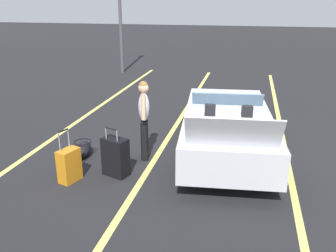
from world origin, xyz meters
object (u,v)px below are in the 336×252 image
at_px(suitcase_large_black, 116,157).
at_px(duffel_bag, 83,149).
at_px(convertible_car, 227,125).
at_px(traveler_person, 144,116).
at_px(suitcase_medium_bright, 69,165).

height_order(suitcase_large_black, duffel_bag, suitcase_large_black).
height_order(convertible_car, suitcase_large_black, convertible_car).
bearing_deg(traveler_person, convertible_car, 11.01).
relative_size(suitcase_large_black, traveler_person, 0.59).
bearing_deg(duffel_bag, traveler_person, -80.86).
bearing_deg(traveler_person, suitcase_medium_bright, -144.15).
bearing_deg(suitcase_large_black, convertible_car, -30.34).
xyz_separation_m(convertible_car, suitcase_medium_bright, (-2.04, 2.68, -0.28)).
distance_m(convertible_car, suitcase_large_black, 2.54).
relative_size(duffel_bag, traveler_person, 0.42).
height_order(suitcase_medium_bright, traveler_person, traveler_person).
relative_size(convertible_car, suitcase_large_black, 4.46).
distance_m(suitcase_medium_bright, duffel_bag, 1.10).
distance_m(suitcase_large_black, duffel_bag, 1.20).
relative_size(suitcase_medium_bright, traveler_person, 0.60).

